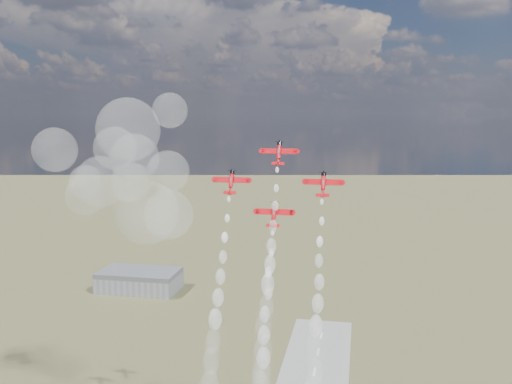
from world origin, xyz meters
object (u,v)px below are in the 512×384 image
object	(u,v)px
hangar	(139,280)
plane_left	(231,182)
plane_lead	(279,153)
plane_slot	(274,214)
plane_right	(323,184)

from	to	relation	value
hangar	plane_left	size ratio (longest dim) A/B	4.80
plane_lead	plane_left	xyz separation A→B (m)	(-13.40, -4.33, -8.32)
hangar	plane_lead	distance (m)	216.44
hangar	plane_left	xyz separation A→B (m)	(100.38, -162.34, 86.21)
plane_slot	hangar	bearing A→B (deg)	124.32
plane_lead	plane_slot	world-z (taller)	plane_lead
plane_left	plane_lead	bearing A→B (deg)	17.92
plane_lead	hangar	bearing A→B (deg)	125.76
hangar	plane_slot	distance (m)	216.32
plane_right	plane_slot	xyz separation A→B (m)	(-13.40, -4.33, -8.32)
plane_right	plane_lead	bearing A→B (deg)	162.08
hangar	plane_slot	size ratio (longest dim) A/B	4.80
plane_left	plane_right	size ratio (longest dim) A/B	1.00
plane_left	plane_right	bearing A→B (deg)	0.00
plane_lead	plane_slot	xyz separation A→B (m)	(0.00, -8.67, -16.64)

